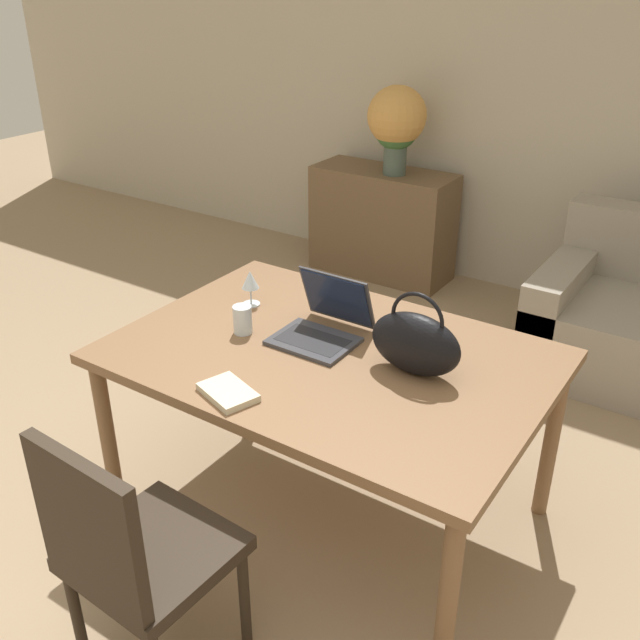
% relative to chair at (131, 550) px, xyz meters
% --- Properties ---
extents(ground_plane, '(14.00, 14.00, 0.00)m').
position_rel_chair_xyz_m(ground_plane, '(-0.05, 0.20, -0.51)').
color(ground_plane, '#997F60').
extents(wall_back, '(10.00, 0.06, 2.70)m').
position_rel_chair_xyz_m(wall_back, '(-0.05, 3.55, 0.84)').
color(wall_back, '#BCB29E').
rests_on(wall_back, ground_plane).
extents(dining_table, '(1.57, 1.09, 0.75)m').
position_rel_chair_xyz_m(dining_table, '(0.08, 0.94, 0.17)').
color(dining_table, brown).
rests_on(dining_table, ground_plane).
extents(chair, '(0.46, 0.46, 0.92)m').
position_rel_chair_xyz_m(chair, '(0.00, 0.00, 0.00)').
color(chair, '#2D2319').
rests_on(chair, ground_plane).
extents(sideboard, '(0.99, 0.40, 0.75)m').
position_rel_chair_xyz_m(sideboard, '(-0.98, 3.24, -0.13)').
color(sideboard, brown).
rests_on(sideboard, ground_plane).
extents(laptop, '(0.30, 0.33, 0.24)m').
position_rel_chair_xyz_m(laptop, '(-0.01, 1.04, 0.31)').
color(laptop, '#38383D').
rests_on(laptop, dining_table).
extents(drinking_glass, '(0.07, 0.07, 0.11)m').
position_rel_chair_xyz_m(drinking_glass, '(-0.29, 0.88, 0.30)').
color(drinking_glass, silver).
rests_on(drinking_glass, dining_table).
extents(wine_glass, '(0.07, 0.07, 0.15)m').
position_rel_chair_xyz_m(wine_glass, '(-0.42, 1.09, 0.35)').
color(wine_glass, silver).
rests_on(wine_glass, dining_table).
extents(handbag, '(0.33, 0.14, 0.31)m').
position_rel_chair_xyz_m(handbag, '(0.40, 0.98, 0.36)').
color(handbag, black).
rests_on(handbag, dining_table).
extents(flower_vase, '(0.39, 0.39, 0.58)m').
position_rel_chair_xyz_m(flower_vase, '(-0.88, 3.20, 0.59)').
color(flower_vase, '#47564C').
rests_on(flower_vase, sideboard).
extents(book, '(0.23, 0.19, 0.02)m').
position_rel_chair_xyz_m(book, '(-0.05, 0.51, 0.26)').
color(book, beige).
rests_on(book, dining_table).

